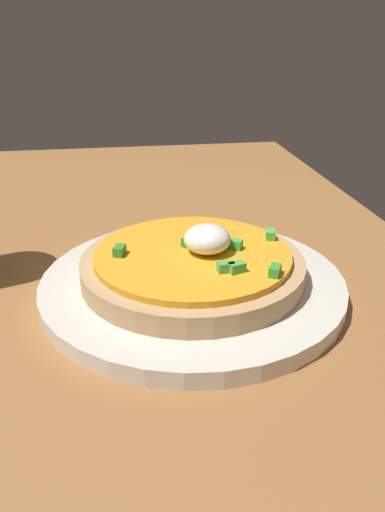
# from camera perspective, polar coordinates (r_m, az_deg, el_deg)

# --- Properties ---
(dining_table) EXTENTS (1.15, 0.73, 0.03)m
(dining_table) POSITION_cam_1_polar(r_m,az_deg,el_deg) (0.44, -14.70, -7.35)
(dining_table) COLOR #976335
(dining_table) RESTS_ON ground
(plate) EXTENTS (0.26, 0.26, 0.01)m
(plate) POSITION_cam_1_polar(r_m,az_deg,el_deg) (0.44, 0.00, -3.22)
(plate) COLOR silver
(plate) RESTS_ON dining_table
(pizza) EXTENTS (0.19, 0.19, 0.05)m
(pizza) POSITION_cam_1_polar(r_m,az_deg,el_deg) (0.43, 0.09, -0.90)
(pizza) COLOR tan
(pizza) RESTS_ON plate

